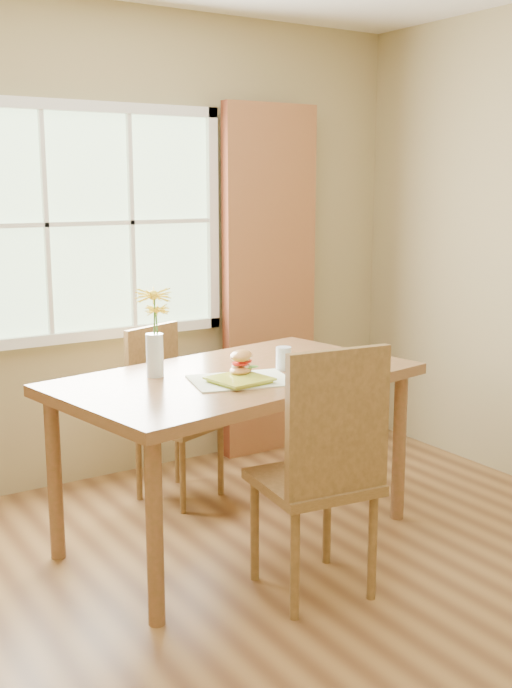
{
  "coord_description": "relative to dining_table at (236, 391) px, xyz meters",
  "views": [
    {
      "loc": [
        -1.65,
        -2.45,
        1.72
      ],
      "look_at": [
        0.35,
        0.69,
        0.97
      ],
      "focal_mm": 42.0,
      "sensor_mm": 36.0,
      "label": 1
    }
  ],
  "objects": [
    {
      "name": "flower_vase",
      "position": [
        -0.35,
        0.15,
        0.34
      ],
      "size": [
        0.17,
        0.17,
        0.42
      ],
      "color": "silver",
      "rests_on": "dining_table"
    },
    {
      "name": "placemat",
      "position": [
        -0.06,
        -0.14,
        0.09
      ],
      "size": [
        0.52,
        0.43,
        0.01
      ],
      "primitive_type": "cube",
      "rotation": [
        0.0,
        0.0,
        -0.25
      ],
      "color": "beige",
      "rests_on": "dining_table"
    },
    {
      "name": "chair_far",
      "position": [
        -0.03,
        0.68,
        -0.22
      ],
      "size": [
        0.51,
        0.51,
        0.95
      ],
      "rotation": [
        0.0,
        0.0,
        0.37
      ],
      "color": "brown",
      "rests_on": "room"
    },
    {
      "name": "room",
      "position": [
        -0.27,
        -0.74,
        0.6
      ],
      "size": [
        4.24,
        3.84,
        2.74
      ],
      "color": "brown",
      "rests_on": "ground"
    },
    {
      "name": "curtain_right",
      "position": [
        0.88,
        1.04,
        0.35
      ],
      "size": [
        0.65,
        0.08,
        2.2
      ],
      "primitive_type": "cube",
      "color": "maroon",
      "rests_on": "room"
    },
    {
      "name": "chair_near",
      "position": [
        -0.01,
        -0.71,
        -0.15
      ],
      "size": [
        0.5,
        0.5,
        1.09
      ],
      "rotation": [
        0.0,
        0.0,
        -0.12
      ],
      "color": "brown",
      "rests_on": "room"
    },
    {
      "name": "dining_table",
      "position": [
        0.0,
        0.0,
        0.0
      ],
      "size": [
        1.84,
        1.24,
        0.83
      ],
      "rotation": [
        0.0,
        0.0,
        0.17
      ],
      "color": "brown",
      "rests_on": "room"
    },
    {
      "name": "plate",
      "position": [
        -0.09,
        -0.17,
        0.1
      ],
      "size": [
        0.27,
        0.27,
        0.01
      ],
      "primitive_type": "cube",
      "rotation": [
        0.0,
        0.0,
        0.14
      ],
      "color": "#A8B82E",
      "rests_on": "placemat"
    },
    {
      "name": "croissant_sandwich",
      "position": [
        -0.02,
        -0.09,
        0.16
      ],
      "size": [
        0.18,
        0.18,
        0.11
      ],
      "rotation": [
        0.0,
        0.0,
        0.74
      ],
      "color": "#CC8C45",
      "rests_on": "plate"
    },
    {
      "name": "window",
      "position": [
        -0.27,
        1.13,
        0.75
      ],
      "size": [
        1.62,
        0.06,
        1.32
      ],
      "color": "#B1DAA5",
      "rests_on": "room"
    },
    {
      "name": "water_glass",
      "position": [
        0.24,
        -0.05,
        0.14
      ],
      "size": [
        0.07,
        0.07,
        0.11
      ],
      "color": "silver",
      "rests_on": "dining_table"
    }
  ]
}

